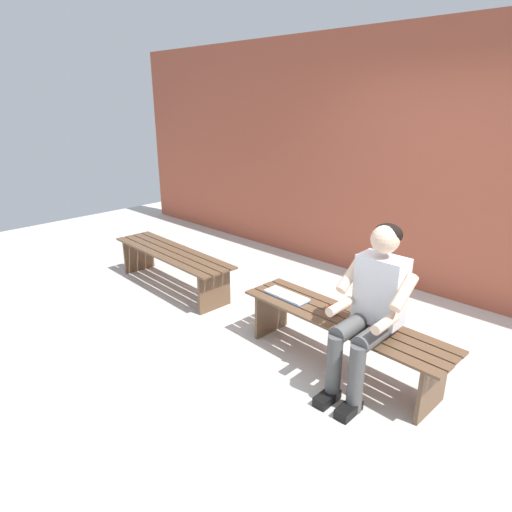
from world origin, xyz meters
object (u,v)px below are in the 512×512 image
(bench_near, at_px, (341,329))
(person_seated, at_px, (371,305))
(book_open, at_px, (287,296))
(bench_far, at_px, (172,260))
(apple, at_px, (332,309))

(bench_near, bearing_deg, person_seated, 160.94)
(bench_near, distance_m, book_open, 0.56)
(bench_far, xyz_separation_m, book_open, (-1.70, 0.02, 0.11))
(bench_near, xyz_separation_m, book_open, (0.55, 0.02, 0.11))
(apple, xyz_separation_m, book_open, (0.47, 0.00, -0.03))
(person_seated, relative_size, book_open, 2.98)
(person_seated, bearing_deg, book_open, -5.67)
(bench_near, relative_size, bench_far, 1.01)
(bench_far, bearing_deg, bench_near, 180.00)
(bench_far, relative_size, person_seated, 1.43)
(person_seated, height_order, book_open, person_seated)
(bench_near, relative_size, book_open, 4.28)
(apple, bearing_deg, book_open, 0.30)
(bench_far, distance_m, person_seated, 2.57)
(book_open, bearing_deg, person_seated, 176.61)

